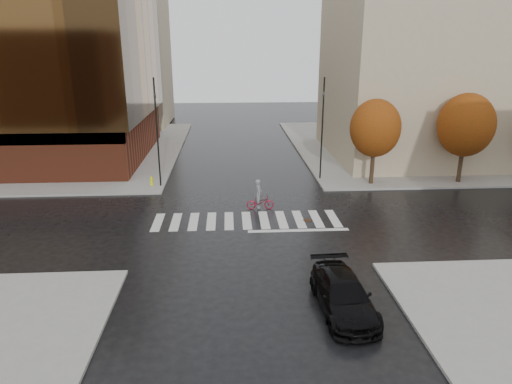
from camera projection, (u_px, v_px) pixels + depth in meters
ground at (247, 223)px, 28.01m from camera, size 120.00×120.00×0.00m
sidewalk_nw at (34, 151)px, 46.69m from camera, size 30.00×30.00×0.15m
sidewalk_ne at (433, 145)px, 49.14m from camera, size 30.00×30.00×0.15m
crosswalk at (247, 220)px, 28.49m from camera, size 12.00×3.00×0.01m
building_ne_tan at (421, 59)px, 42.29m from camera, size 16.00×16.00×18.00m
building_nw_far at (111, 46)px, 59.02m from camera, size 14.00×12.00×20.00m
tree_ne_a at (375, 128)px, 34.23m from camera, size 3.80×3.80×6.50m
tree_ne_b at (466, 125)px, 34.59m from camera, size 4.20×4.20×6.89m
sedan at (343, 295)px, 18.70m from camera, size 2.25×5.07×1.45m
cyclist at (260, 199)px, 30.22m from camera, size 1.82×0.72×2.05m
traffic_light_nw at (157, 124)px, 33.53m from camera, size 0.22×0.19×8.08m
traffic_light_ne at (323, 121)px, 35.43m from camera, size 0.17×0.20×7.97m
fire_hydrant at (151, 180)px, 34.89m from camera, size 0.25×0.25×0.70m
manhole at (307, 220)px, 28.48m from camera, size 0.67×0.67×0.01m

